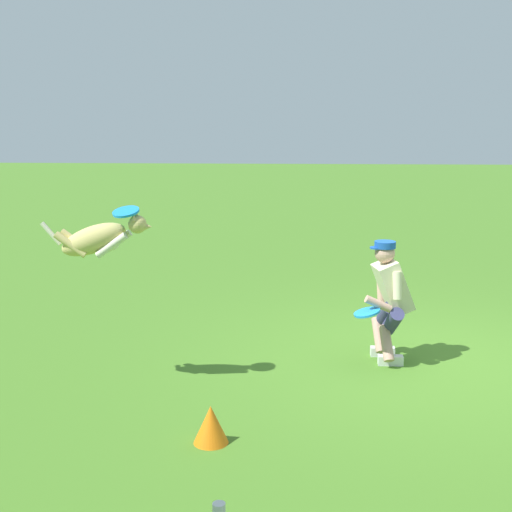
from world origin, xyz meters
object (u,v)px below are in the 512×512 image
at_px(frisbee_flying, 126,212).
at_px(frisbee_held, 367,312).
at_px(training_cone, 211,424).
at_px(person, 389,297).
at_px(dog, 99,238).

xyz_separation_m(frisbee_flying, frisbee_held, (-2.30, -0.59, -1.09)).
bearing_deg(frisbee_flying, training_cone, 128.32).
relative_size(person, dog, 1.22).
relative_size(person, frisbee_held, 4.79).
xyz_separation_m(frisbee_flying, training_cone, (-0.90, 1.14, -1.55)).
bearing_deg(frisbee_flying, person, -160.98).
bearing_deg(person, frisbee_flying, 8.82).
relative_size(dog, training_cone, 3.39).
xyz_separation_m(dog, frisbee_flying, (-0.26, 0.01, 0.25)).
distance_m(person, frisbee_held, 0.40).
distance_m(person, training_cone, 2.66).
height_order(person, dog, dog).
distance_m(frisbee_flying, training_cone, 2.12).
height_order(frisbee_held, training_cone, frisbee_held).
bearing_deg(training_cone, frisbee_flying, -51.68).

